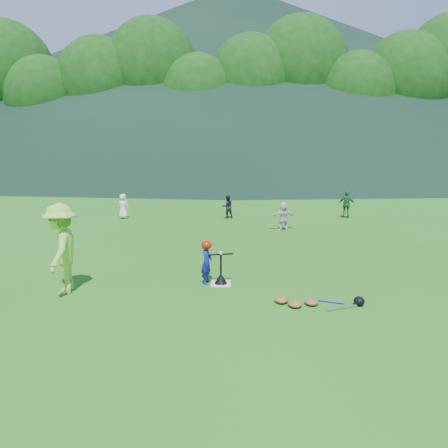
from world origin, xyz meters
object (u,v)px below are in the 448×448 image
adult_coach (62,249)px  equipment_pile (312,302)px  batter_child (207,263)px  fielder_b (227,207)px  home_plate (221,284)px  fielder_a (123,206)px  fielder_c (347,205)px  batting_tee (221,279)px  fielder_d (283,216)px

adult_coach → equipment_pile: adult_coach is taller
batter_child → fielder_b: size_ratio=1.04×
equipment_pile → home_plate: bearing=147.5°
fielder_a → fielder_b: fielder_a is taller
batter_child → equipment_pile: 2.58m
fielder_c → batting_tee: (-4.87, -8.24, -0.43)m
adult_coach → fielder_a: 8.56m
batter_child → fielder_a: (-3.95, 7.83, 0.01)m
batting_tee → equipment_pile: (1.88, -1.20, -0.06)m
home_plate → equipment_pile: bearing=-32.5°
batter_child → equipment_pile: size_ratio=0.55×
batter_child → fielder_a: fielder_a is taller
fielder_b → equipment_pile: fielder_b is taller
adult_coach → fielder_d: adult_coach is taller
fielder_a → fielder_d: fielder_d is taller
adult_coach → fielder_c: (8.26, 8.86, -0.42)m
fielder_c → equipment_pile: bearing=90.6°
home_plate → batter_child: size_ratio=0.45×
adult_coach → fielder_a: bearing=179.1°
fielder_c → batting_tee: 9.58m
fielder_a → adult_coach: bearing=110.1°
batter_child → fielder_d: size_ratio=0.97×
equipment_pile → fielder_a: bearing=124.1°
fielder_d → equipment_pile: fielder_d is taller
fielder_d → equipment_pile: bearing=70.0°
home_plate → fielder_d: size_ratio=0.44×
home_plate → fielder_c: bearing=59.4°
fielder_c → batting_tee: size_ratio=1.66×
fielder_b → equipment_pile: size_ratio=0.53×
batter_child → batting_tee: bearing=-84.5°
fielder_d → batter_child: bearing=49.1°
fielder_a → batter_child: bearing=131.0°
fielder_a → equipment_pile: fielder_a is taller
adult_coach → fielder_c: size_ratio=1.74×
batter_child → fielder_b: batter_child is taller
fielder_a → fielder_d: bearing=176.3°
fielder_b → fielder_c: bearing=164.8°
batter_child → adult_coach: adult_coach is taller
home_plate → equipment_pile: (1.88, -1.20, 0.06)m
adult_coach → batting_tee: (3.39, 0.62, -0.85)m
fielder_d → equipment_pile: (-0.15, -7.04, -0.45)m
adult_coach → equipment_pile: 5.39m
batter_child → batting_tee: 0.50m
fielder_a → batting_tee: size_ratio=1.49×
batter_child → fielder_a: size_ratio=0.98×
home_plate → adult_coach: size_ratio=0.23×
home_plate → fielder_b: (-0.02, 8.07, 0.47)m
adult_coach → equipment_pile: (5.28, -0.58, -0.91)m
batting_tee → fielder_b: bearing=90.1°
batting_tee → fielder_a: bearing=118.5°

